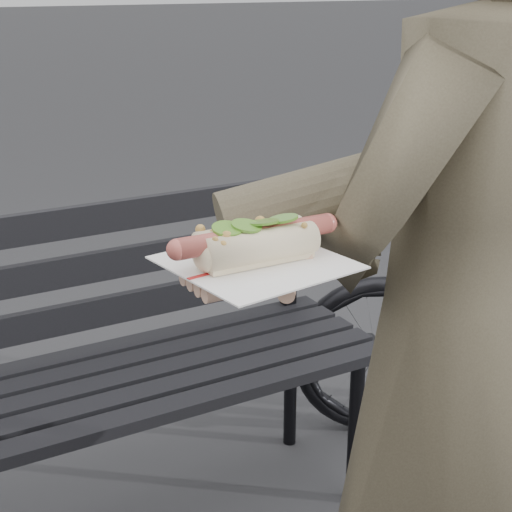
# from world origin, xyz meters

# --- Properties ---
(park_bench) EXTENTS (1.50, 0.44, 0.88)m
(park_bench) POSITION_xyz_m (0.06, 0.96, 0.52)
(park_bench) COLOR black
(park_bench) RESTS_ON ground
(person) EXTENTS (0.73, 0.59, 1.73)m
(person) POSITION_xyz_m (0.42, 0.04, 0.86)
(person) COLOR #47402F
(person) RESTS_ON ground
(held_hotdog) EXTENTS (0.63, 0.30, 0.20)m
(held_hotdog) POSITION_xyz_m (0.21, 0.02, 1.14)
(held_hotdog) COLOR #47402F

